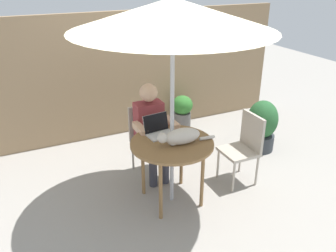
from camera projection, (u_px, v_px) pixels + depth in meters
ground_plane at (172, 199)px, 4.06m from camera, size 14.00×14.00×0.00m
fence_back at (115, 76)px, 5.29m from camera, size 5.61×0.08×1.89m
patio_table at (172, 148)px, 3.78m from camera, size 0.91×0.91×0.75m
patio_umbrella at (173, 14)px, 3.20m from camera, size 1.96×1.96×2.22m
chair_occupied at (147, 135)px, 4.45m from camera, size 0.40×0.40×0.88m
chair_empty at (245, 144)px, 4.22m from camera, size 0.40×0.40×0.88m
person_seated at (151, 127)px, 4.25m from camera, size 0.48×0.48×1.22m
laptop at (158, 129)px, 3.91m from camera, size 0.32×0.28×0.21m
cat at (180, 137)px, 3.68m from camera, size 0.65×0.21×0.17m
potted_plant_near_fence at (262, 125)px, 5.02m from camera, size 0.44×0.44×0.75m
potted_plant_by_chair at (182, 111)px, 5.68m from camera, size 0.34×0.34×0.58m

